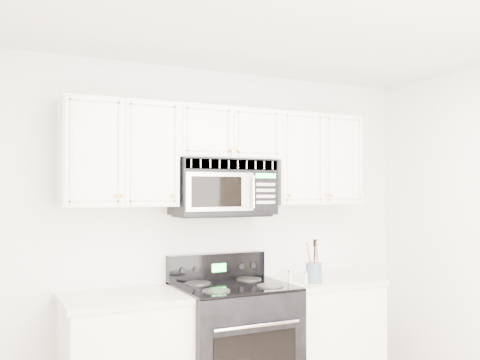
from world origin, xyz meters
TOP-DOWN VIEW (x-y plane):
  - room at (0.00, 0.00)m, footprint 3.51×3.51m
  - base_cabinet_right at (0.80, 1.44)m, footprint 0.86×0.65m
  - range at (-0.00, 1.41)m, footprint 0.82×0.74m
  - upper_cabinets at (-0.00, 1.58)m, footprint 2.44×0.37m
  - microwave at (-0.02, 1.55)m, footprint 0.77×0.43m
  - utensil_crock at (0.63, 1.29)m, footprint 0.12×0.12m
  - shaker_salt at (0.47, 1.38)m, footprint 0.04×0.04m
  - shaker_pepper at (0.57, 1.30)m, footprint 0.04×0.04m

SIDE VIEW (x-z plane):
  - base_cabinet_right at x=0.80m, z-range -0.03..0.89m
  - range at x=0.00m, z-range -0.08..1.05m
  - shaker_pepper at x=0.57m, z-range 0.92..1.01m
  - shaker_salt at x=0.47m, z-range 0.92..1.02m
  - utensil_crock at x=0.63m, z-range 0.84..1.17m
  - room at x=0.00m, z-range 0.00..2.60m
  - microwave at x=-0.02m, z-range 1.45..1.87m
  - upper_cabinets at x=0.00m, z-range 1.56..2.31m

